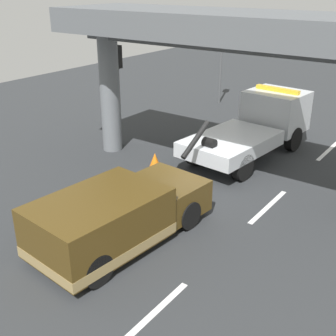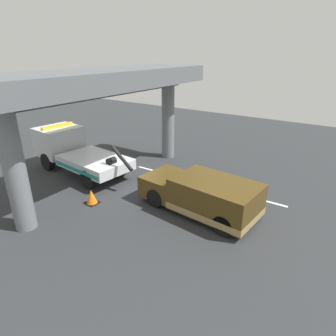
% 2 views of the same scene
% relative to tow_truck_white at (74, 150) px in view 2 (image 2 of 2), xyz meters
% --- Properties ---
extents(ground_plane, '(60.00, 40.00, 0.10)m').
position_rel_tow_truck_white_xyz_m(ground_plane, '(-4.10, 0.07, -1.25)').
color(ground_plane, '#2D3033').
extents(lane_stripe_west, '(2.60, 0.16, 0.01)m').
position_rel_tow_truck_white_xyz_m(lane_stripe_west, '(-10.10, -2.40, -1.20)').
color(lane_stripe_west, silver).
rests_on(lane_stripe_west, ground).
extents(lane_stripe_mid, '(2.60, 0.16, 0.01)m').
position_rel_tow_truck_white_xyz_m(lane_stripe_mid, '(-4.10, -2.40, -1.20)').
color(lane_stripe_mid, silver).
rests_on(lane_stripe_mid, ground).
extents(lane_stripe_east, '(2.60, 0.16, 0.01)m').
position_rel_tow_truck_white_xyz_m(lane_stripe_east, '(1.90, -2.40, -1.20)').
color(lane_stripe_east, silver).
rests_on(lane_stripe_east, ground).
extents(tow_truck_white, '(7.33, 2.92, 2.46)m').
position_rel_tow_truck_white_xyz_m(tow_truck_white, '(0.00, 0.00, 0.00)').
color(tow_truck_white, silver).
rests_on(tow_truck_white, ground).
extents(towed_van_green, '(5.37, 2.63, 1.58)m').
position_rel_tow_truck_white_xyz_m(towed_van_green, '(-8.42, 0.08, -0.42)').
color(towed_van_green, '#4C3814').
rests_on(towed_van_green, ground).
extents(overpass_structure, '(3.60, 11.94, 5.69)m').
position_rel_tow_truck_white_xyz_m(overpass_structure, '(-3.23, 0.07, 3.66)').
color(overpass_structure, slate).
rests_on(overpass_structure, ground).
extents(traffic_cone_orange, '(0.56, 0.56, 0.67)m').
position_rel_tow_truck_white_xyz_m(traffic_cone_orange, '(-3.90, 2.27, -0.88)').
color(traffic_cone_orange, orange).
rests_on(traffic_cone_orange, ground).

